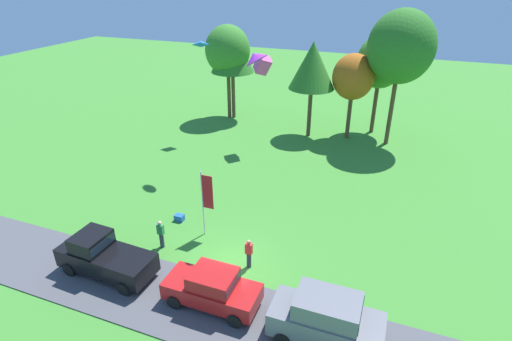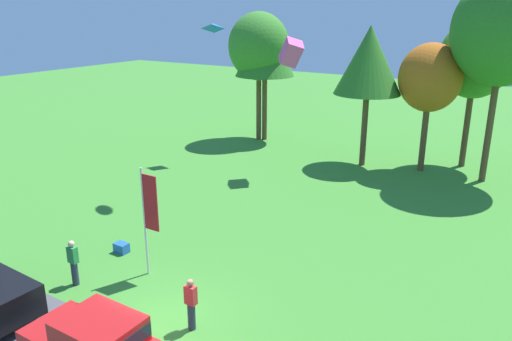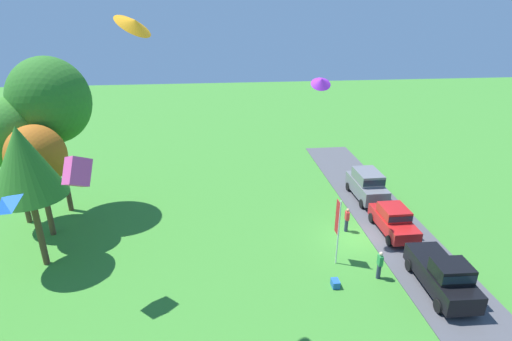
{
  "view_description": "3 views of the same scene",
  "coord_description": "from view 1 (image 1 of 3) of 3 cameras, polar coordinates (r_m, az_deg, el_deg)",
  "views": [
    {
      "loc": [
        7.03,
        -14.68,
        13.97
      ],
      "look_at": [
        -0.9,
        6.16,
        2.56
      ],
      "focal_mm": 28.0,
      "sensor_mm": 36.0,
      "label": 1
    },
    {
      "loc": [
        9.49,
        -9.65,
        9.38
      ],
      "look_at": [
        -0.71,
        6.7,
        3.09
      ],
      "focal_mm": 35.0,
      "sensor_mm": 36.0,
      "label": 2
    },
    {
      "loc": [
        -21.83,
        9.11,
        14.08
      ],
      "look_at": [
        0.47,
        6.58,
        4.92
      ],
      "focal_mm": 28.0,
      "sensor_mm": 36.0,
      "label": 3
    }
  ],
  "objects": [
    {
      "name": "car_pickup_far_end",
      "position": [
        21.78,
        -21.0,
        -11.23
      ],
      "size": [
        5.07,
        2.21,
        2.14
      ],
      "color": "black",
      "rests_on": "ground"
    },
    {
      "name": "tree_far_right",
      "position": [
        40.28,
        -4.08,
        16.73
      ],
      "size": [
        4.35,
        4.35,
        9.17
      ],
      "color": "brown",
      "rests_on": "ground"
    },
    {
      "name": "kite_diamond_low_drifter",
      "position": [
        35.24,
        -7.91,
        17.61
      ],
      "size": [
        1.32,
        1.2,
        0.68
      ],
      "primitive_type": "pyramid",
      "rotation": [
        0.55,
        0.0,
        3.6
      ],
      "color": "blue"
    },
    {
      "name": "pavement_strip",
      "position": [
        19.5,
        -7.53,
        -18.84
      ],
      "size": [
        36.0,
        4.4,
        0.06
      ],
      "primitive_type": "cube",
      "color": "#4C4C51",
      "rests_on": "ground"
    },
    {
      "name": "tree_lone_near",
      "position": [
        40.21,
        -3.42,
        16.81
      ],
      "size": [
        4.25,
        4.25,
        8.97
      ],
      "color": "brown",
      "rests_on": "ground"
    },
    {
      "name": "kite_delta_high_right",
      "position": [
        19.2,
        -0.14,
        15.91
      ],
      "size": [
        1.29,
        1.25,
        0.92
      ],
      "primitive_type": "cone",
      "rotation": [
        -0.55,
        0.0,
        1.46
      ],
      "color": "purple"
    },
    {
      "name": "car_suv_near_entrance",
      "position": [
        17.46,
        10.03,
        -19.99
      ],
      "size": [
        4.61,
        2.07,
        2.28
      ],
      "color": "slate",
      "rests_on": "ground"
    },
    {
      "name": "tree_center_back",
      "position": [
        37.78,
        17.4,
        14.56
      ],
      "size": [
        4.2,
        4.2,
        8.86
      ],
      "color": "brown",
      "rests_on": "ground"
    },
    {
      "name": "tree_left_of_center",
      "position": [
        35.07,
        20.03,
        16.22
      ],
      "size": [
        5.31,
        5.31,
        11.22
      ],
      "color": "brown",
      "rests_on": "ground"
    },
    {
      "name": "cooler_box",
      "position": [
        25.16,
        -10.89,
        -6.63
      ],
      "size": [
        0.56,
        0.4,
        0.4
      ],
      "primitive_type": "cube",
      "color": "blue",
      "rests_on": "ground"
    },
    {
      "name": "tree_far_left",
      "position": [
        35.96,
        13.72,
        12.82
      ],
      "size": [
        3.58,
        3.58,
        7.55
      ],
      "color": "brown",
      "rests_on": "ground"
    },
    {
      "name": "flag_banner",
      "position": [
        22.37,
        -7.16,
        -3.65
      ],
      "size": [
        0.71,
        0.08,
        4.12
      ],
      "color": "silver",
      "rests_on": "ground"
    },
    {
      "name": "tree_right_of_center",
      "position": [
        35.59,
        8.07,
        14.6
      ],
      "size": [
        4.01,
        4.01,
        8.46
      ],
      "color": "brown",
      "rests_on": "ground"
    },
    {
      "name": "ground_plane",
      "position": [
        21.45,
        -3.72,
        -13.61
      ],
      "size": [
        120.0,
        120.0,
        0.0
      ],
      "primitive_type": "plane",
      "color": "#3D842D"
    },
    {
      "name": "kite_box_over_trees",
      "position": [
        32.78,
        0.95,
        14.87
      ],
      "size": [
        1.78,
        1.46,
        1.78
      ],
      "primitive_type": "cube",
      "rotation": [
        0.43,
        0.3,
        0.75
      ],
      "color": "#EA4C9E"
    },
    {
      "name": "car_sedan_by_flagpole",
      "position": [
        18.91,
        -6.24,
        -16.23
      ],
      "size": [
        4.41,
        1.96,
        1.84
      ],
      "color": "red",
      "rests_on": "ground"
    },
    {
      "name": "person_watching_sky",
      "position": [
        20.87,
        -1.02,
        -11.75
      ],
      "size": [
        0.36,
        0.24,
        1.71
      ],
      "color": "#2D334C",
      "rests_on": "ground"
    },
    {
      "name": "person_beside_suv",
      "position": [
        22.8,
        -13.42,
        -8.8
      ],
      "size": [
        0.36,
        0.24,
        1.71
      ],
      "color": "#2D334C",
      "rests_on": "ground"
    }
  ]
}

